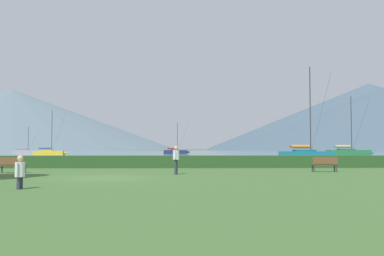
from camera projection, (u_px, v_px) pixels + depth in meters
ground_plane at (103, 178)px, 21.44m from camera, size 1000.00×1000.00×0.00m
harbor_water at (170, 152)px, 158.24m from camera, size 320.00×246.00×0.00m
hedge_line at (129, 162)px, 32.45m from camera, size 80.00×1.20×0.94m
sailboat_slip_0 at (349, 152)px, 76.52m from camera, size 8.76×3.00×10.99m
sailboat_slip_1 at (26, 152)px, 105.04m from camera, size 6.63×2.98×6.94m
sailboat_slip_2 at (49, 153)px, 88.04m from camera, size 7.06×2.46×9.44m
sailboat_slip_3 at (176, 152)px, 110.38m from camera, size 7.18×2.42×8.19m
sailboat_slip_5 at (308, 154)px, 55.02m from camera, size 8.27×4.29×12.29m
park_bench_near_path at (12, 164)px, 25.59m from camera, size 1.69×0.66×0.95m
park_bench_under_tree at (325, 164)px, 26.82m from camera, size 1.62×0.53×0.95m
person_seated_viewer at (20, 171)px, 15.56m from camera, size 0.36×0.57×1.25m
person_standing_walker at (176, 158)px, 24.22m from camera, size 0.36×0.56×1.65m
distant_hill_central_peak at (369, 117)px, 339.79m from camera, size 267.46×267.46×53.77m
distant_hill_east_ridge at (11, 119)px, 419.65m from camera, size 329.85×329.85×60.21m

